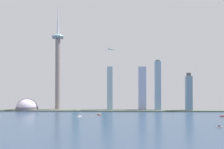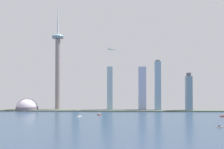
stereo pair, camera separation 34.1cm
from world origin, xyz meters
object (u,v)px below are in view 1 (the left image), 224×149
skyscraper_1 (106,98)px  airplane (112,49)px  stadium_dome (27,107)px  boat_5 (219,127)px  channel_buoy_1 (92,116)px  skyscraper_4 (110,89)px  channel_buoy_0 (77,116)px  skyscraper_0 (106,94)px  boat_0 (99,115)px  skyscraper_5 (189,93)px  skyscraper_6 (142,89)px  observation_tower (58,59)px  skyscraper_3 (158,86)px  skyscraper_2 (76,86)px  boat_4 (79,116)px  boat_3 (223,116)px

skyscraper_1 → airplane: (23.59, -84.10, 162.01)m
stadium_dome → boat_5: bearing=-35.0°
channel_buoy_1 → skyscraper_4: bearing=75.4°
skyscraper_1 → channel_buoy_0: bearing=-104.2°
skyscraper_0 → boat_0: (-9.50, -185.42, -52.15)m
skyscraper_5 → channel_buoy_1: size_ratio=60.64×
skyscraper_6 → channel_buoy_0: skyscraper_6 is taller
observation_tower → skyscraper_3: bearing=-2.3°
skyscraper_6 → airplane: (-99.03, -3.83, 127.93)m
skyscraper_2 → skyscraper_5: bearing=-12.1°
skyscraper_6 → channel_buoy_1: (-148.46, -172.97, -70.56)m
skyscraper_5 → boat_0: bearing=-157.0°
skyscraper_1 → skyscraper_5: skyscraper_5 is taller
skyscraper_3 → observation_tower: bearing=177.7°
observation_tower → boat_4: (98.10, -190.38, -166.25)m
observation_tower → channel_buoy_0: (91.74, -181.47, -166.72)m
airplane → skyscraper_2: bearing=179.1°
observation_tower → boat_4: 271.13m
airplane → boat_0: bearing=-77.9°
skyscraper_4 → boat_0: (-26.11, -131.38, -70.08)m
stadium_dome → boat_3: stadium_dome is taller
skyscraper_2 → stadium_dome: bearing=-157.1°
skyscraper_1 → channel_buoy_1: (-25.84, -253.25, -36.48)m
skyscraper_4 → skyscraper_6: (105.25, 6.62, 0.04)m
channel_buoy_1 → airplane: size_ratio=0.08×
skyscraper_2 → skyscraper_6: (225.06, -59.37, -7.31)m
stadium_dome → skyscraper_0: bearing=11.6°
airplane → boat_3: bearing=-2.9°
skyscraper_2 → channel_buoy_0: 248.66m
skyscraper_5 → skyscraper_1: bearing=159.5°
skyscraper_3 → boat_0: (-181.27, -132.63, -79.50)m
skyscraper_0 → channel_buoy_0: bearing=-106.4°
skyscraper_0 → boat_0: skyscraper_0 is taller
stadium_dome → skyscraper_5: 525.08m
skyscraper_2 → airplane: airplane is taller
skyscraper_2 → skyscraper_3: 282.50m
skyscraper_3 → boat_5: 371.31m
boat_5 → boat_3: bearing=-98.6°
skyscraper_5 → boat_4: size_ratio=9.45×
boat_4 → channel_buoy_0: 10.96m
boat_4 → channel_buoy_1: 33.69m
observation_tower → skyscraper_1: observation_tower is taller
observation_tower → skyscraper_5: size_ratio=2.93×
observation_tower → stadium_dome: bearing=-172.7°
boat_0 → boat_4: boat_0 is taller
skyscraper_5 → skyscraper_4: bearing=177.0°
stadium_dome → boat_4: stadium_dome is taller
skyscraper_3 → airplane: bearing=179.4°
skyscraper_6 → channel_buoy_0: 264.84m
skyscraper_4 → airplane: (6.22, 2.79, 127.97)m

